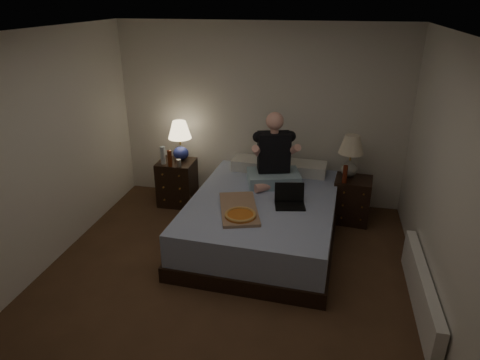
% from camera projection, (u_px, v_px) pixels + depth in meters
% --- Properties ---
extents(floor, '(4.00, 4.50, 0.00)m').
position_uv_depth(floor, '(222.00, 289.00, 4.41)').
color(floor, brown).
rests_on(floor, ground).
extents(ceiling, '(4.00, 4.50, 0.00)m').
position_uv_depth(ceiling, '(217.00, 35.00, 3.42)').
color(ceiling, white).
rests_on(ceiling, ground).
extents(wall_back, '(4.00, 0.00, 2.50)m').
position_uv_depth(wall_back, '(260.00, 116.00, 5.94)').
color(wall_back, silver).
rests_on(wall_back, ground).
extents(wall_left, '(0.00, 4.50, 2.50)m').
position_uv_depth(wall_left, '(27.00, 162.00, 4.29)').
color(wall_left, silver).
rests_on(wall_left, ground).
extents(wall_right, '(0.00, 4.50, 2.50)m').
position_uv_depth(wall_right, '(454.00, 198.00, 3.54)').
color(wall_right, silver).
rests_on(wall_right, ground).
extents(bed, '(1.79, 2.32, 0.56)m').
position_uv_depth(bed, '(263.00, 219.00, 5.22)').
color(bed, '#5A72B4').
rests_on(bed, floor).
extents(nightstand_left, '(0.50, 0.45, 0.64)m').
position_uv_depth(nightstand_left, '(177.00, 182.00, 6.13)').
color(nightstand_left, black).
rests_on(nightstand_left, floor).
extents(nightstand_right, '(0.50, 0.46, 0.60)m').
position_uv_depth(nightstand_right, '(352.00, 200.00, 5.65)').
color(nightstand_right, black).
rests_on(nightstand_right, floor).
extents(lamp_left, '(0.41, 0.41, 0.56)m').
position_uv_depth(lamp_left, '(180.00, 141.00, 5.96)').
color(lamp_left, navy).
rests_on(lamp_left, nightstand_left).
extents(lamp_right, '(0.39, 0.39, 0.56)m').
position_uv_depth(lamp_right, '(350.00, 156.00, 5.51)').
color(lamp_right, gray).
rests_on(lamp_right, nightstand_right).
extents(water_bottle, '(0.07, 0.07, 0.25)m').
position_uv_depth(water_bottle, '(163.00, 155.00, 5.87)').
color(water_bottle, silver).
rests_on(water_bottle, nightstand_left).
extents(soda_can, '(0.07, 0.07, 0.10)m').
position_uv_depth(soda_can, '(179.00, 163.00, 5.81)').
color(soda_can, '#A7A7A2').
rests_on(soda_can, nightstand_left).
extents(beer_bottle_left, '(0.06, 0.06, 0.23)m').
position_uv_depth(beer_bottle_left, '(170.00, 158.00, 5.78)').
color(beer_bottle_left, '#62240E').
rests_on(beer_bottle_left, nightstand_left).
extents(beer_bottle_right, '(0.06, 0.06, 0.23)m').
position_uv_depth(beer_bottle_right, '(345.00, 174.00, 5.38)').
color(beer_bottle_right, '#591C0C').
rests_on(beer_bottle_right, nightstand_right).
extents(person, '(0.78, 0.68, 0.93)m').
position_uv_depth(person, '(274.00, 150.00, 5.31)').
color(person, black).
rests_on(person, bed).
extents(laptop, '(0.39, 0.34, 0.24)m').
position_uv_depth(laptop, '(290.00, 197.00, 4.86)').
color(laptop, black).
rests_on(laptop, bed).
extents(pizza_box, '(0.61, 0.84, 0.08)m').
position_uv_depth(pizza_box, '(240.00, 216.00, 4.62)').
color(pizza_box, '#A27D61').
rests_on(pizza_box, bed).
extents(radiator, '(0.10, 1.60, 0.40)m').
position_uv_depth(radiator, '(421.00, 290.00, 4.08)').
color(radiator, white).
rests_on(radiator, floor).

